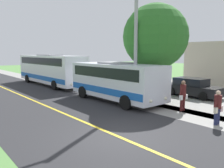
{
  "coord_description": "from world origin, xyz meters",
  "views": [
    {
      "loc": [
        5.94,
        6.71,
        3.42
      ],
      "look_at": [
        -3.5,
        -4.64,
        1.4
      ],
      "focal_mm": 36.5,
      "sensor_mm": 36.0,
      "label": 1
    }
  ],
  "objects_px": {
    "shuttle_bus_front": "(116,80)",
    "tree_curbside": "(155,37)",
    "street_light_pole": "(135,30)",
    "parked_car_near": "(192,88)",
    "pedestrian_waiting": "(183,95)",
    "pedestrian_with_bags": "(218,106)",
    "transit_bus_rear": "(50,68)"
  },
  "relations": [
    {
      "from": "shuttle_bus_front",
      "to": "pedestrian_waiting",
      "type": "bearing_deg",
      "value": 104.11
    },
    {
      "from": "pedestrian_with_bags",
      "to": "pedestrian_waiting",
      "type": "height_order",
      "value": "pedestrian_waiting"
    },
    {
      "from": "transit_bus_rear",
      "to": "tree_curbside",
      "type": "distance_m",
      "value": 12.6
    },
    {
      "from": "shuttle_bus_front",
      "to": "pedestrian_with_bags",
      "type": "xyz_separation_m",
      "value": [
        -0.18,
        7.28,
        -0.65
      ]
    },
    {
      "from": "pedestrian_waiting",
      "to": "street_light_pole",
      "type": "height_order",
      "value": "street_light_pole"
    },
    {
      "from": "street_light_pole",
      "to": "transit_bus_rear",
      "type": "bearing_deg",
      "value": -88.28
    },
    {
      "from": "transit_bus_rear",
      "to": "pedestrian_waiting",
      "type": "bearing_deg",
      "value": 94.45
    },
    {
      "from": "street_light_pole",
      "to": "tree_curbside",
      "type": "distance_m",
      "value": 2.55
    },
    {
      "from": "transit_bus_rear",
      "to": "street_light_pole",
      "type": "xyz_separation_m",
      "value": [
        -0.37,
        12.3,
        3.1
      ]
    },
    {
      "from": "shuttle_bus_front",
      "to": "pedestrian_waiting",
      "type": "relative_size",
      "value": 4.32
    },
    {
      "from": "shuttle_bus_front",
      "to": "pedestrian_with_bags",
      "type": "height_order",
      "value": "shuttle_bus_front"
    },
    {
      "from": "pedestrian_with_bags",
      "to": "pedestrian_waiting",
      "type": "distance_m",
      "value": 2.75
    },
    {
      "from": "tree_curbside",
      "to": "shuttle_bus_front",
      "type": "bearing_deg",
      "value": -21.83
    },
    {
      "from": "transit_bus_rear",
      "to": "tree_curbside",
      "type": "relative_size",
      "value": 1.65
    },
    {
      "from": "tree_curbside",
      "to": "transit_bus_rear",
      "type": "bearing_deg",
      "value": -76.43
    },
    {
      "from": "transit_bus_rear",
      "to": "pedestrian_waiting",
      "type": "height_order",
      "value": "transit_bus_rear"
    },
    {
      "from": "pedestrian_with_bags",
      "to": "pedestrian_waiting",
      "type": "xyz_separation_m",
      "value": [
        -1.01,
        -2.55,
        0.09
      ]
    },
    {
      "from": "street_light_pole",
      "to": "tree_curbside",
      "type": "relative_size",
      "value": 1.28
    },
    {
      "from": "pedestrian_waiting",
      "to": "tree_curbside",
      "type": "bearing_deg",
      "value": -115.0
    },
    {
      "from": "parked_car_near",
      "to": "tree_curbside",
      "type": "height_order",
      "value": "tree_curbside"
    },
    {
      "from": "transit_bus_rear",
      "to": "parked_car_near",
      "type": "xyz_separation_m",
      "value": [
        -5.83,
        13.38,
        -1.1
      ]
    },
    {
      "from": "street_light_pole",
      "to": "parked_car_near",
      "type": "xyz_separation_m",
      "value": [
        -5.46,
        1.08,
        -4.2
      ]
    },
    {
      "from": "shuttle_bus_front",
      "to": "tree_curbside",
      "type": "relative_size",
      "value": 1.12
    },
    {
      "from": "street_light_pole",
      "to": "parked_car_near",
      "type": "bearing_deg",
      "value": 168.78
    },
    {
      "from": "shuttle_bus_front",
      "to": "pedestrian_with_bags",
      "type": "bearing_deg",
      "value": 91.39
    },
    {
      "from": "shuttle_bus_front",
      "to": "tree_curbside",
      "type": "height_order",
      "value": "tree_curbside"
    },
    {
      "from": "pedestrian_with_bags",
      "to": "transit_bus_rear",
      "type": "bearing_deg",
      "value": -89.38
    },
    {
      "from": "pedestrian_waiting",
      "to": "parked_car_near",
      "type": "distance_m",
      "value": 5.1
    },
    {
      "from": "parked_car_near",
      "to": "pedestrian_with_bags",
      "type": "bearing_deg",
      "value": 39.79
    },
    {
      "from": "pedestrian_with_bags",
      "to": "pedestrian_waiting",
      "type": "bearing_deg",
      "value": -111.64
    },
    {
      "from": "pedestrian_waiting",
      "to": "tree_curbside",
      "type": "relative_size",
      "value": 0.26
    },
    {
      "from": "transit_bus_rear",
      "to": "street_light_pole",
      "type": "height_order",
      "value": "street_light_pole"
    }
  ]
}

